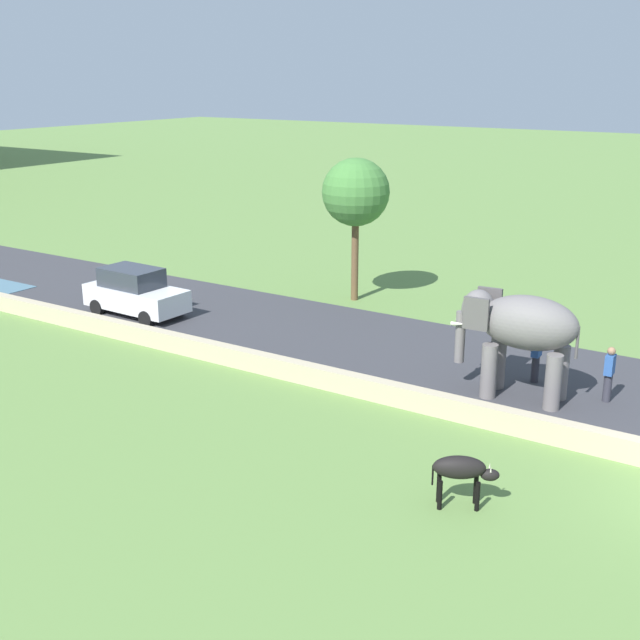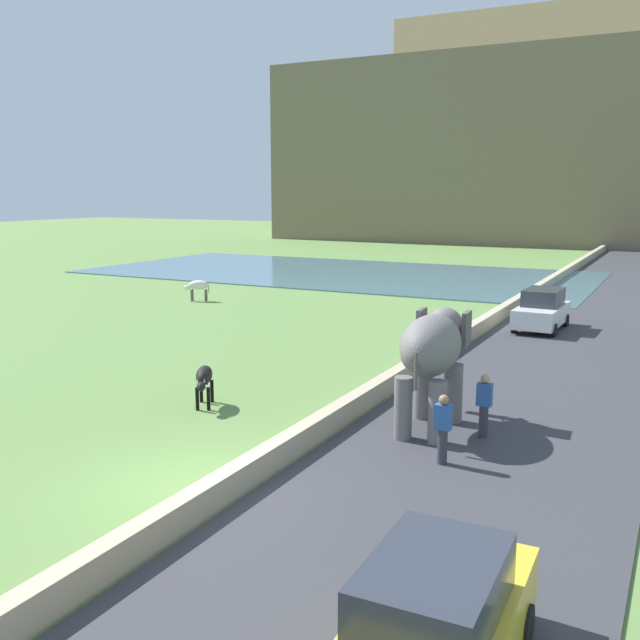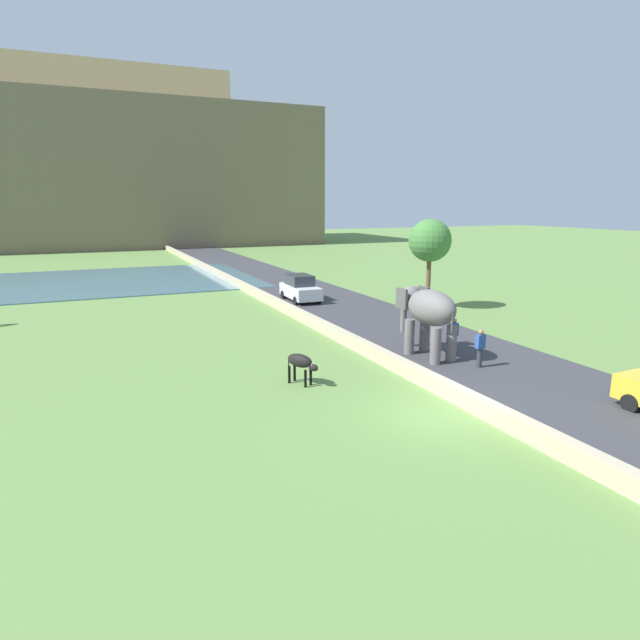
{
  "view_description": "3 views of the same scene",
  "coord_description": "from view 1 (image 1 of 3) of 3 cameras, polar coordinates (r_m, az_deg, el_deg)",
  "views": [
    {
      "loc": [
        -17.07,
        -1.22,
        8.73
      ],
      "look_at": [
        1.31,
        10.7,
        1.97
      ],
      "focal_mm": 45.34,
      "sensor_mm": 36.0,
      "label": 1
    },
    {
      "loc": [
        8.89,
        -11.08,
        6.0
      ],
      "look_at": [
        -1.33,
        8.58,
        1.95
      ],
      "focal_mm": 39.94,
      "sensor_mm": 36.0,
      "label": 2
    },
    {
      "loc": [
        -9.86,
        -12.99,
        6.58
      ],
      "look_at": [
        -0.52,
        8.06,
        1.51
      ],
      "focal_mm": 30.08,
      "sensor_mm": 36.0,
      "label": 3
    }
  ],
  "objects": [
    {
      "name": "road_surface",
      "position": [
        31.83,
        -10.49,
        0.99
      ],
      "size": [
        7.0,
        120.0,
        0.06
      ],
      "primitive_type": "cube",
      "color": "#38383D",
      "rests_on": "ground"
    },
    {
      "name": "person_beside_elephant",
      "position": [
        24.16,
        15.02,
        -2.44
      ],
      "size": [
        0.36,
        0.22,
        1.63
      ],
      "color": "#33333D",
      "rests_on": "ground"
    },
    {
      "name": "cow_black",
      "position": [
        17.23,
        9.97,
        -10.4
      ],
      "size": [
        0.96,
        1.38,
        1.15
      ],
      "color": "black",
      "rests_on": "ground"
    },
    {
      "name": "car_white",
      "position": [
        30.7,
        -12.91,
        1.92
      ],
      "size": [
        1.9,
        4.05,
        1.8
      ],
      "color": "white",
      "rests_on": "ground"
    },
    {
      "name": "person_trailing",
      "position": [
        23.34,
        19.72,
        -3.58
      ],
      "size": [
        0.36,
        0.22,
        1.63
      ],
      "color": "#33333D",
      "rests_on": "ground"
    },
    {
      "name": "elephant",
      "position": [
        22.6,
        13.91,
        -0.6
      ],
      "size": [
        1.59,
        3.51,
        2.99
      ],
      "color": "slate",
      "rests_on": "ground"
    },
    {
      "name": "barrier_wall",
      "position": [
        27.83,
        -12.84,
        -0.93
      ],
      "size": [
        0.4,
        110.0,
        0.6
      ],
      "primitive_type": "cube",
      "color": "tan",
      "rests_on": "ground"
    },
    {
      "name": "tree_near",
      "position": [
        31.42,
        2.54,
        8.94
      ],
      "size": [
        2.62,
        2.62,
        5.6
      ],
      "color": "brown",
      "rests_on": "ground"
    }
  ]
}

